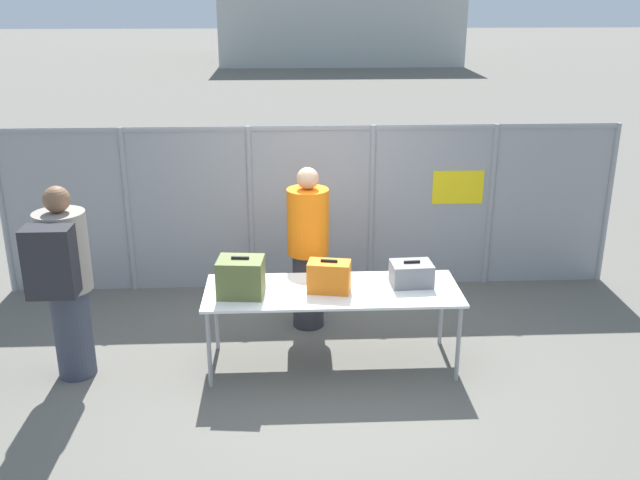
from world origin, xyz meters
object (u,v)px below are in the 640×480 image
object	(u,v)px
traveler_hooded	(64,278)
security_worker_near	(308,246)
suitcase_olive	(241,277)
utility_trailer	(371,193)
inspection_table	(332,294)
suitcase_orange	(329,277)
suitcase_grey	(411,274)

from	to	relation	value
traveler_hooded	security_worker_near	distance (m)	2.40
suitcase_olive	utility_trailer	world-z (taller)	suitcase_olive
inspection_table	traveler_hooded	world-z (taller)	traveler_hooded
suitcase_orange	utility_trailer	xyz separation A→B (m)	(0.95, 4.70, -0.55)
suitcase_grey	security_worker_near	distance (m)	1.21
suitcase_olive	security_worker_near	world-z (taller)	security_worker_near
suitcase_orange	traveler_hooded	bearing A→B (deg)	-177.57
suitcase_grey	utility_trailer	distance (m)	4.61
inspection_table	traveler_hooded	xyz separation A→B (m)	(-2.38, -0.13, 0.27)
security_worker_near	inspection_table	bearing A→B (deg)	112.82
suitcase_olive	traveler_hooded	world-z (taller)	traveler_hooded
inspection_table	suitcase_grey	xyz separation A→B (m)	(0.75, 0.08, 0.15)
inspection_table	suitcase_orange	size ratio (longest dim) A/B	5.65
inspection_table	suitcase_grey	size ratio (longest dim) A/B	5.99
security_worker_near	suitcase_orange	bearing A→B (deg)	110.21
suitcase_olive	suitcase_orange	distance (m)	0.80
utility_trailer	suitcase_grey	bearing A→B (deg)	-92.10
inspection_table	utility_trailer	bearing A→B (deg)	78.91
suitcase_grey	traveler_hooded	size ratio (longest dim) A/B	0.22
inspection_table	traveler_hooded	bearing A→B (deg)	-176.77
suitcase_grey	traveler_hooded	bearing A→B (deg)	-176.00
security_worker_near	utility_trailer	bearing A→B (deg)	-96.40
inspection_table	suitcase_orange	xyz separation A→B (m)	(-0.03, -0.03, 0.19)
traveler_hooded	security_worker_near	xyz separation A→B (m)	(2.19, 0.98, -0.11)
suitcase_orange	inspection_table	bearing A→B (deg)	45.64
suitcase_olive	utility_trailer	distance (m)	5.09
security_worker_near	utility_trailer	world-z (taller)	security_worker_near
suitcase_orange	traveler_hooded	xyz separation A→B (m)	(-2.35, -0.10, 0.08)
traveler_hooded	inspection_table	bearing A→B (deg)	-15.96
suitcase_olive	traveler_hooded	xyz separation A→B (m)	(-1.55, -0.06, 0.05)
traveler_hooded	utility_trailer	size ratio (longest dim) A/B	0.49
suitcase_olive	suitcase_orange	xyz separation A→B (m)	(0.80, 0.04, -0.03)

